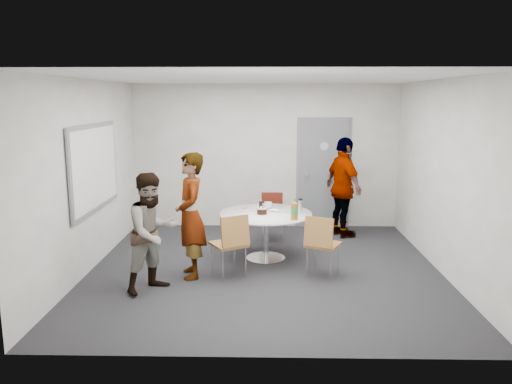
{
  "coord_description": "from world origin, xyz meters",
  "views": [
    {
      "loc": [
        0.02,
        -6.89,
        2.44
      ],
      "look_at": [
        -0.13,
        0.25,
        1.09
      ],
      "focal_mm": 35.0,
      "sensor_mm": 36.0,
      "label": 1
    }
  ],
  "objects_px": {
    "whiteboard": "(95,168)",
    "person_left": "(153,232)",
    "door": "(323,174)",
    "chair_far": "(272,211)",
    "person_right": "(344,188)",
    "chair_near_right": "(321,240)",
    "chair_near_left": "(232,240)",
    "person_main": "(191,216)",
    "table": "(267,219)"
  },
  "relations": [
    {
      "from": "person_left",
      "to": "chair_far",
      "type": "bearing_deg",
      "value": 8.32
    },
    {
      "from": "door",
      "to": "whiteboard",
      "type": "height_order",
      "value": "door"
    },
    {
      "from": "whiteboard",
      "to": "chair_far",
      "type": "distance_m",
      "value": 3.07
    },
    {
      "from": "table",
      "to": "chair_near_left",
      "type": "relative_size",
      "value": 1.56
    },
    {
      "from": "door",
      "to": "table",
      "type": "height_order",
      "value": "door"
    },
    {
      "from": "table",
      "to": "chair_far",
      "type": "relative_size",
      "value": 1.7
    },
    {
      "from": "chair_near_left",
      "to": "person_left",
      "type": "height_order",
      "value": "person_left"
    },
    {
      "from": "table",
      "to": "person_main",
      "type": "relative_size",
      "value": 0.81
    },
    {
      "from": "table",
      "to": "person_right",
      "type": "relative_size",
      "value": 0.79
    },
    {
      "from": "chair_far",
      "to": "whiteboard",
      "type": "bearing_deg",
      "value": 28.04
    },
    {
      "from": "person_left",
      "to": "person_right",
      "type": "xyz_separation_m",
      "value": [
        2.8,
        2.59,
        0.12
      ]
    },
    {
      "from": "person_left",
      "to": "table",
      "type": "bearing_deg",
      "value": -7.68
    },
    {
      "from": "chair_far",
      "to": "person_main",
      "type": "relative_size",
      "value": 0.48
    },
    {
      "from": "whiteboard",
      "to": "chair_near_left",
      "type": "relative_size",
      "value": 2.12
    },
    {
      "from": "table",
      "to": "whiteboard",
      "type": "bearing_deg",
      "value": -174.19
    },
    {
      "from": "door",
      "to": "chair_far",
      "type": "height_order",
      "value": "door"
    },
    {
      "from": "table",
      "to": "person_left",
      "type": "bearing_deg",
      "value": -138.96
    },
    {
      "from": "whiteboard",
      "to": "person_left",
      "type": "distance_m",
      "value": 1.61
    },
    {
      "from": "person_right",
      "to": "person_main",
      "type": "bearing_deg",
      "value": 108.56
    },
    {
      "from": "table",
      "to": "chair_far",
      "type": "xyz_separation_m",
      "value": [
        0.08,
        1.11,
        -0.13
      ]
    },
    {
      "from": "whiteboard",
      "to": "person_left",
      "type": "height_order",
      "value": "whiteboard"
    },
    {
      "from": "chair_near_left",
      "to": "chair_far",
      "type": "bearing_deg",
      "value": 43.12
    },
    {
      "from": "door",
      "to": "table",
      "type": "xyz_separation_m",
      "value": [
        -1.06,
        -2.03,
        -0.4
      ]
    },
    {
      "from": "chair_near_right",
      "to": "chair_far",
      "type": "relative_size",
      "value": 1.06
    },
    {
      "from": "door",
      "to": "chair_near_right",
      "type": "relative_size",
      "value": 2.42
    },
    {
      "from": "person_left",
      "to": "chair_near_right",
      "type": "bearing_deg",
      "value": -35.97
    },
    {
      "from": "person_right",
      "to": "chair_far",
      "type": "bearing_deg",
      "value": 77.42
    },
    {
      "from": "chair_near_right",
      "to": "person_left",
      "type": "xyz_separation_m",
      "value": [
        -2.19,
        -0.5,
        0.23
      ]
    },
    {
      "from": "whiteboard",
      "to": "door",
      "type": "bearing_deg",
      "value": 32.66
    },
    {
      "from": "chair_near_right",
      "to": "chair_near_left",
      "type": "bearing_deg",
      "value": -152.21
    },
    {
      "from": "door",
      "to": "person_right",
      "type": "height_order",
      "value": "door"
    },
    {
      "from": "door",
      "to": "chair_near_left",
      "type": "distance_m",
      "value": 3.28
    },
    {
      "from": "chair_near_right",
      "to": "table",
      "type": "bearing_deg",
      "value": 159.11
    },
    {
      "from": "door",
      "to": "table",
      "type": "distance_m",
      "value": 2.32
    },
    {
      "from": "chair_near_left",
      "to": "person_main",
      "type": "xyz_separation_m",
      "value": [
        -0.56,
        0.06,
        0.32
      ]
    },
    {
      "from": "whiteboard",
      "to": "person_right",
      "type": "distance_m",
      "value": 4.19
    },
    {
      "from": "whiteboard",
      "to": "person_left",
      "type": "relative_size",
      "value": 1.24
    },
    {
      "from": "whiteboard",
      "to": "person_main",
      "type": "relative_size",
      "value": 1.1
    },
    {
      "from": "whiteboard",
      "to": "table",
      "type": "distance_m",
      "value": 2.64
    },
    {
      "from": "chair_near_right",
      "to": "chair_far",
      "type": "xyz_separation_m",
      "value": [
        -0.65,
        1.88,
        -0.03
      ]
    },
    {
      "from": "chair_near_left",
      "to": "person_main",
      "type": "height_order",
      "value": "person_main"
    },
    {
      "from": "door",
      "to": "person_right",
      "type": "distance_m",
      "value": 0.77
    },
    {
      "from": "table",
      "to": "person_main",
      "type": "distance_m",
      "value": 1.31
    },
    {
      "from": "table",
      "to": "chair_near_left",
      "type": "bearing_deg",
      "value": -120.91
    },
    {
      "from": "person_right",
      "to": "chair_near_left",
      "type": "bearing_deg",
      "value": 117.02
    },
    {
      "from": "chair_far",
      "to": "person_main",
      "type": "height_order",
      "value": "person_main"
    },
    {
      "from": "chair_far",
      "to": "person_main",
      "type": "xyz_separation_m",
      "value": [
        -1.13,
        -1.86,
        0.36
      ]
    },
    {
      "from": "door",
      "to": "table",
      "type": "relative_size",
      "value": 1.52
    },
    {
      "from": "door",
      "to": "person_right",
      "type": "bearing_deg",
      "value": -68.15
    },
    {
      "from": "whiteboard",
      "to": "chair_near_left",
      "type": "bearing_deg",
      "value": -15.65
    }
  ]
}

